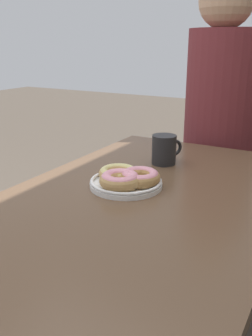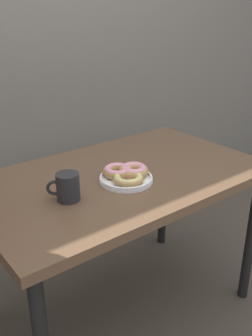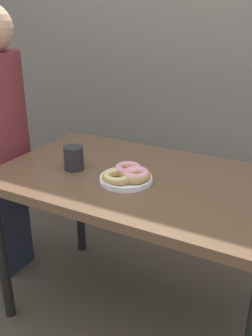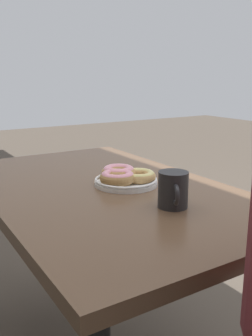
{
  "view_description": "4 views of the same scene",
  "coord_description": "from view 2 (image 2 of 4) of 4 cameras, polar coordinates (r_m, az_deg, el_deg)",
  "views": [
    {
      "loc": [
        0.89,
        0.67,
        1.18
      ],
      "look_at": [
        -0.04,
        0.14,
        0.82
      ],
      "focal_mm": 40.0,
      "sensor_mm": 36.0,
      "label": 1
    },
    {
      "loc": [
        -0.89,
        -0.96,
        1.42
      ],
      "look_at": [
        -0.04,
        0.14,
        0.82
      ],
      "focal_mm": 40.0,
      "sensor_mm": 36.0,
      "label": 2
    },
    {
      "loc": [
        0.63,
        -1.1,
        1.42
      ],
      "look_at": [
        -0.04,
        0.14,
        0.82
      ],
      "focal_mm": 40.0,
      "sensor_mm": 36.0,
      "label": 3
    },
    {
      "loc": [
        -1.1,
        0.81,
        1.13
      ],
      "look_at": [
        -0.04,
        0.14,
        0.82
      ],
      "focal_mm": 40.0,
      "sensor_mm": 36.0,
      "label": 4
    }
  ],
  "objects": [
    {
      "name": "dining_table",
      "position": [
        1.65,
        -0.65,
        -3.37
      ],
      "size": [
        1.25,
        0.75,
        0.76
      ],
      "color": "brown",
      "rests_on": "ground_plane"
    },
    {
      "name": "wall_back",
      "position": [
        2.27,
        -15.66,
        19.53
      ],
      "size": [
        8.0,
        0.05,
        2.6
      ],
      "color": "slate",
      "rests_on": "ground_plane"
    },
    {
      "name": "ground_plane",
      "position": [
        1.93,
        3.76,
        -24.11
      ],
      "size": [
        14.0,
        14.0,
        0.0
      ],
      "primitive_type": "plane",
      "color": "#4C4238"
    },
    {
      "name": "coffee_mug",
      "position": [
        1.39,
        -8.93,
        -2.83
      ],
      "size": [
        0.12,
        0.09,
        0.11
      ],
      "color": "#232326",
      "rests_on": "dining_table"
    },
    {
      "name": "donut_plate",
      "position": [
        1.53,
        0.05,
        -1.0
      ],
      "size": [
        0.23,
        0.23,
        0.06
      ],
      "color": "white",
      "rests_on": "dining_table"
    }
  ]
}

